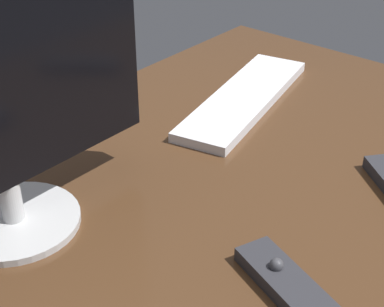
{
  "coord_description": "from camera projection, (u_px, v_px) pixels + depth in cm",
  "views": [
    {
      "loc": [
        -61.46,
        -50.97,
        58.45
      ],
      "look_at": [
        2.44,
        2.64,
        8.0
      ],
      "focal_mm": 57.6,
      "sensor_mm": 36.0,
      "label": 1
    }
  ],
  "objects": [
    {
      "name": "media_remote",
      "position": [
        287.0,
        284.0,
        0.79
      ],
      "size": [
        11.11,
        17.84,
        3.39
      ],
      "rotation": [
        0.0,
        0.0,
        1.21
      ],
      "color": "#2D2D33",
      "rests_on": "desk"
    },
    {
      "name": "keyboard",
      "position": [
        244.0,
        98.0,
        1.26
      ],
      "size": [
        44.26,
        20.32,
        1.94
      ],
      "primitive_type": "cube",
      "rotation": [
        0.0,
        0.0,
        0.22
      ],
      "color": "white",
      "rests_on": "desk"
    },
    {
      "name": "desk",
      "position": [
        195.0,
        203.0,
        0.98
      ],
      "size": [
        140.0,
        84.0,
        2.0
      ],
      "primitive_type": "cube",
      "color": "#4C301C",
      "rests_on": "ground"
    }
  ]
}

